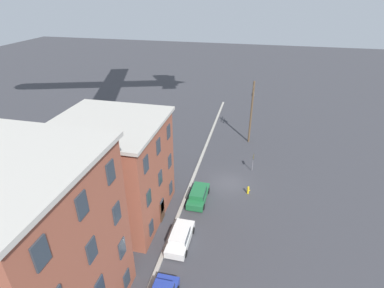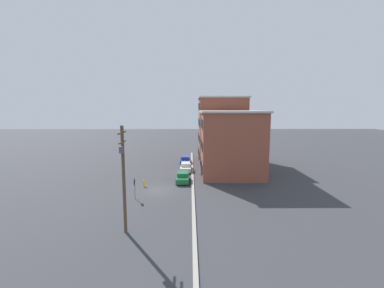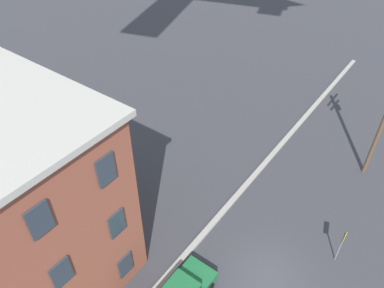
# 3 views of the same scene
# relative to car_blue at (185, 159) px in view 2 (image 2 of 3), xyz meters

# --- Properties ---
(ground_plane) EXTENTS (200.00, 200.00, 0.00)m
(ground_plane) POSITION_rel_car_blue_xyz_m (16.96, -3.14, -0.75)
(ground_plane) COLOR #38383D
(kerb_strip) EXTENTS (56.00, 0.36, 0.16)m
(kerb_strip) POSITION_rel_car_blue_xyz_m (16.96, 1.36, -0.67)
(kerb_strip) COLOR #9E998E
(kerb_strip) RESTS_ON ground_plane
(apartment_corner) EXTENTS (10.08, 9.64, 13.08)m
(apartment_corner) POSITION_rel_car_blue_xyz_m (-2.64, 7.43, 5.81)
(apartment_corner) COLOR brown
(apartment_corner) RESTS_ON ground_plane
(apartment_midblock) EXTENTS (9.84, 10.05, 10.45)m
(apartment_midblock) POSITION_rel_car_blue_xyz_m (9.12, 7.63, 4.49)
(apartment_midblock) COLOR brown
(apartment_midblock) RESTS_ON ground_plane
(car_blue) EXTENTS (4.40, 1.92, 1.43)m
(car_blue) POSITION_rel_car_blue_xyz_m (0.00, 0.00, 0.00)
(car_blue) COLOR #233899
(car_blue) RESTS_ON ground_plane
(car_white) EXTENTS (4.40, 1.92, 1.43)m
(car_white) POSITION_rel_car_blue_xyz_m (6.34, 0.21, 0.00)
(car_white) COLOR silver
(car_white) RESTS_ON ground_plane
(car_green) EXTENTS (4.40, 1.92, 1.43)m
(car_green) POSITION_rel_car_blue_xyz_m (12.88, -0.12, 0.00)
(car_green) COLOR #1E6638
(car_green) RESTS_ON ground_plane
(caution_sign) EXTENTS (0.98, 0.08, 2.61)m
(caution_sign) POSITION_rel_car_blue_xyz_m (20.29, -5.65, 0.99)
(caution_sign) COLOR slate
(caution_sign) RESTS_ON ground_plane
(utility_pole) EXTENTS (2.40, 0.44, 9.44)m
(utility_pole) POSITION_rel_car_blue_xyz_m (28.62, -4.70, 4.55)
(utility_pole) COLOR brown
(utility_pole) RESTS_ON ground_plane
(fire_hydrant) EXTENTS (0.24, 0.34, 0.96)m
(fire_hydrant) POSITION_rel_car_blue_xyz_m (15.39, -5.43, -0.27)
(fire_hydrant) COLOR yellow
(fire_hydrant) RESTS_ON ground_plane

